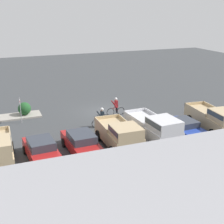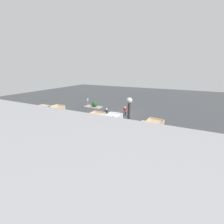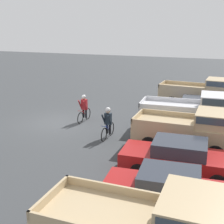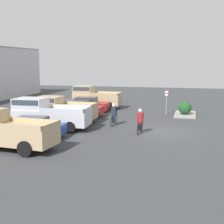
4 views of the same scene
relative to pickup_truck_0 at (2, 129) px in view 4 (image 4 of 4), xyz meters
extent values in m
plane|color=#383A3D|center=(6.63, -8.46, -1.16)|extent=(80.00, 80.00, 0.00)
cube|color=tan|center=(-0.04, -0.43, -0.25)|extent=(2.43, 5.69, 1.05)
cube|color=tan|center=(-1.07, -1.46, 0.40)|extent=(0.36, 3.32, 0.25)
cube|color=tan|center=(0.81, -1.62, 0.40)|extent=(0.36, 3.32, 0.25)
cube|color=tan|center=(-0.27, -3.16, 0.40)|extent=(1.97, 0.25, 0.25)
cylinder|color=black|center=(-1.16, -2.06, -0.73)|extent=(0.29, 0.88, 0.86)
cylinder|color=black|center=(0.80, -2.23, -0.73)|extent=(0.29, 0.88, 0.86)
cube|color=#233D9E|center=(2.76, -0.27, -0.58)|extent=(1.99, 4.35, 0.64)
cube|color=#2D333D|center=(2.76, -0.27, -0.02)|extent=(1.73, 1.99, 0.46)
cylinder|color=black|center=(1.79, 1.07, -0.85)|extent=(0.20, 0.62, 0.62)
cylinder|color=black|center=(3.64, 1.14, -0.85)|extent=(0.20, 0.62, 0.62)
cylinder|color=black|center=(1.89, -1.67, -0.85)|extent=(0.20, 0.62, 0.62)
cylinder|color=black|center=(3.73, -1.61, -0.85)|extent=(0.20, 0.62, 0.62)
cube|color=silver|center=(5.56, -0.47, -0.25)|extent=(2.26, 5.65, 1.09)
cube|color=silver|center=(5.49, 1.20, 0.71)|extent=(1.96, 2.30, 0.82)
cube|color=#333D47|center=(5.49, 1.20, 0.89)|extent=(2.02, 2.13, 0.36)
cube|color=silver|center=(4.63, -1.63, 0.42)|extent=(0.22, 3.34, 0.25)
cube|color=silver|center=(6.59, -1.55, 0.42)|extent=(0.22, 3.34, 0.25)
cube|color=silver|center=(5.68, -3.22, 0.42)|extent=(2.04, 0.16, 0.25)
cylinder|color=black|center=(4.48, 1.21, -0.76)|extent=(0.25, 0.82, 0.81)
cylinder|color=black|center=(6.51, 1.29, -0.76)|extent=(0.25, 0.82, 0.81)
cylinder|color=black|center=(4.62, -2.24, -0.76)|extent=(0.25, 0.82, 0.81)
cylinder|color=black|center=(6.65, -2.16, -0.76)|extent=(0.25, 0.82, 0.81)
cube|color=tan|center=(8.36, -0.40, -0.30)|extent=(2.19, 5.00, 1.00)
cube|color=tan|center=(8.40, 1.08, 0.56)|extent=(1.95, 2.03, 0.72)
cube|color=#333D47|center=(8.40, 1.08, 0.72)|extent=(2.01, 1.87, 0.32)
cube|color=tan|center=(7.34, -1.36, 0.33)|extent=(0.15, 2.97, 0.25)
cube|color=tan|center=(9.33, -1.41, 0.33)|extent=(0.15, 2.97, 0.25)
cube|color=tan|center=(8.30, -2.83, 0.33)|extent=(2.07, 0.13, 0.25)
cylinder|color=black|center=(7.37, 1.16, -0.75)|extent=(0.24, 0.82, 0.81)
cylinder|color=black|center=(9.44, 1.11, -0.75)|extent=(0.24, 0.82, 0.81)
cylinder|color=black|center=(7.29, -1.91, -0.75)|extent=(0.24, 0.82, 0.81)
cylinder|color=black|center=(9.36, -1.96, -0.75)|extent=(0.24, 0.82, 0.81)
cube|color=maroon|center=(11.16, -0.29, -0.54)|extent=(1.96, 4.83, 0.68)
cube|color=#2D333D|center=(11.16, -0.29, 0.07)|extent=(1.70, 2.20, 0.53)
cylinder|color=black|center=(10.21, 1.21, -0.83)|extent=(0.20, 0.67, 0.67)
cylinder|color=black|center=(12.01, 1.27, -0.83)|extent=(0.20, 0.67, 0.67)
cylinder|color=black|center=(10.31, -1.84, -0.83)|extent=(0.20, 0.67, 0.67)
cylinder|color=black|center=(12.12, -1.78, -0.83)|extent=(0.20, 0.67, 0.67)
cube|color=maroon|center=(13.96, -0.26, -0.56)|extent=(2.04, 4.48, 0.69)
cube|color=#2D333D|center=(13.96, -0.26, 0.05)|extent=(1.72, 2.06, 0.54)
cylinder|color=black|center=(12.99, 1.09, -0.86)|extent=(0.22, 0.61, 0.60)
cylinder|color=black|center=(14.77, 1.20, -0.86)|extent=(0.22, 0.61, 0.60)
cylinder|color=black|center=(13.15, -1.71, -0.86)|extent=(0.22, 0.61, 0.60)
cylinder|color=black|center=(14.94, -1.60, -0.86)|extent=(0.22, 0.61, 0.60)
cube|color=tan|center=(16.76, -0.55, -0.23)|extent=(2.13, 5.15, 1.09)
cube|color=tan|center=(16.80, 0.98, 0.76)|extent=(1.89, 2.09, 0.89)
cube|color=#333D47|center=(16.80, 0.98, 0.96)|extent=(1.95, 1.92, 0.39)
cube|color=tan|center=(15.78, -1.55, 0.44)|extent=(0.16, 3.06, 0.25)
cube|color=tan|center=(17.70, -1.59, 0.44)|extent=(0.16, 3.06, 0.25)
cube|color=tan|center=(16.70, -3.06, 0.44)|extent=(2.00, 0.13, 0.25)
cylinder|color=black|center=(15.80, 1.05, -0.73)|extent=(0.24, 0.87, 0.86)
cylinder|color=black|center=(17.80, 1.00, -0.73)|extent=(0.24, 0.87, 0.86)
cylinder|color=black|center=(15.72, -2.11, -0.73)|extent=(0.24, 0.87, 0.86)
cylinder|color=black|center=(17.72, -2.16, -0.73)|extent=(0.24, 0.87, 0.86)
torus|color=black|center=(8.65, -4.55, -0.81)|extent=(0.76, 0.08, 0.76)
torus|color=black|center=(7.61, -4.51, -0.81)|extent=(0.76, 0.08, 0.76)
cylinder|color=#233D9E|center=(8.13, -4.53, -0.62)|extent=(0.54, 0.06, 0.40)
cylinder|color=#233D9E|center=(8.13, -4.53, -0.41)|extent=(0.57, 0.06, 0.04)
cylinder|color=#233D9E|center=(7.95, -4.52, -0.62)|extent=(0.04, 0.04, 0.37)
cylinder|color=#233D9E|center=(8.52, -4.55, -0.38)|extent=(0.04, 0.46, 0.02)
cylinder|color=black|center=(8.03, -4.44, -0.67)|extent=(0.12, 0.12, 0.56)
cylinder|color=black|center=(8.02, -4.62, -0.67)|extent=(0.12, 0.12, 0.56)
cube|color=#1E2833|center=(8.08, -4.53, -0.07)|extent=(0.26, 0.37, 0.62)
cylinder|color=#1E2833|center=(8.29, -4.37, -0.07)|extent=(0.52, 0.11, 0.67)
cylinder|color=#1E2833|center=(8.28, -4.71, -0.07)|extent=(0.52, 0.11, 0.67)
sphere|color=tan|center=(8.11, -4.53, 0.37)|extent=(0.26, 0.26, 0.26)
sphere|color=silver|center=(8.11, -4.53, 0.43)|extent=(0.28, 0.28, 0.28)
torus|color=black|center=(6.36, -7.00, -0.81)|extent=(0.75, 0.08, 0.75)
torus|color=black|center=(5.31, -6.95, -0.81)|extent=(0.75, 0.08, 0.75)
cylinder|color=maroon|center=(5.84, -6.98, -0.63)|extent=(0.55, 0.06, 0.40)
cylinder|color=maroon|center=(5.84, -6.98, -0.42)|extent=(0.58, 0.06, 0.04)
cylinder|color=maroon|center=(5.65, -6.97, -0.63)|extent=(0.04, 0.04, 0.37)
cylinder|color=maroon|center=(6.23, -6.99, -0.39)|extent=(0.04, 0.46, 0.02)
cylinder|color=black|center=(5.74, -6.88, -0.67)|extent=(0.12, 0.12, 0.56)
cylinder|color=black|center=(5.73, -7.06, -0.67)|extent=(0.12, 0.12, 0.56)
cube|color=maroon|center=(5.78, -6.97, -0.06)|extent=(0.26, 0.37, 0.66)
cylinder|color=maroon|center=(6.00, -6.81, -0.06)|extent=(0.52, 0.11, 0.71)
cylinder|color=maroon|center=(5.99, -7.15, -0.06)|extent=(0.52, 0.11, 0.71)
sphere|color=tan|center=(5.81, -6.97, 0.39)|extent=(0.23, 0.23, 0.23)
sphere|color=silver|center=(5.81, -6.97, 0.44)|extent=(0.25, 0.25, 0.25)
cylinder|color=#9E9EA3|center=(14.42, -8.10, 0.00)|extent=(0.06, 0.06, 2.33)
cube|color=white|center=(14.42, -8.10, 0.84)|extent=(0.08, 0.30, 0.45)
cube|color=red|center=(14.42, -8.10, 0.84)|extent=(0.08, 0.30, 0.10)
cube|color=gray|center=(14.34, -9.88, -1.09)|extent=(3.75, 1.90, 0.15)
sphere|color=#1E4C23|center=(13.92, -9.85, -0.41)|extent=(1.20, 1.20, 1.20)
camera|label=1|loc=(16.59, 19.01, 8.59)|focal=50.00mm
camera|label=2|loc=(-3.35, 16.30, 6.83)|focal=24.00mm
camera|label=3|loc=(23.19, 1.00, 4.98)|focal=50.00mm
camera|label=4|loc=(-15.27, -10.35, 3.72)|focal=50.00mm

